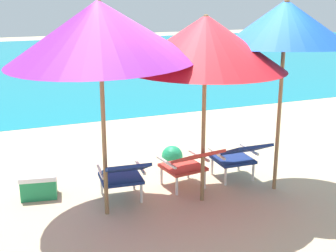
{
  "coord_description": "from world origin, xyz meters",
  "views": [
    {
      "loc": [
        -2.36,
        -5.51,
        2.58
      ],
      "look_at": [
        0.0,
        0.32,
        0.75
      ],
      "focal_mm": 49.27,
      "sensor_mm": 36.0,
      "label": 1
    }
  ],
  "objects_px": {
    "beach_umbrella_center": "(205,43)",
    "beach_umbrella_right": "(285,25)",
    "cooler_box": "(39,185)",
    "lounge_chair_left": "(123,174)",
    "lounge_chair_right": "(239,155)",
    "lounge_chair_center": "(190,163)",
    "beach_umbrella_left": "(100,31)",
    "beach_ball": "(172,156)"
  },
  "relations": [
    {
      "from": "beach_umbrella_left",
      "to": "beach_ball",
      "type": "distance_m",
      "value": 2.68
    },
    {
      "from": "lounge_chair_center",
      "to": "beach_umbrella_right",
      "type": "bearing_deg",
      "value": -18.67
    },
    {
      "from": "lounge_chair_left",
      "to": "beach_umbrella_left",
      "type": "xyz_separation_m",
      "value": [
        -0.27,
        -0.19,
        1.77
      ]
    },
    {
      "from": "lounge_chair_left",
      "to": "beach_ball",
      "type": "distance_m",
      "value": 1.46
    },
    {
      "from": "beach_ball",
      "to": "cooler_box",
      "type": "distance_m",
      "value": 2.07
    },
    {
      "from": "beach_ball",
      "to": "beach_umbrella_center",
      "type": "bearing_deg",
      "value": -94.81
    },
    {
      "from": "lounge_chair_right",
      "to": "lounge_chair_center",
      "type": "bearing_deg",
      "value": -178.95
    },
    {
      "from": "beach_umbrella_center",
      "to": "cooler_box",
      "type": "distance_m",
      "value": 2.82
    },
    {
      "from": "beach_umbrella_left",
      "to": "beach_umbrella_right",
      "type": "xyz_separation_m",
      "value": [
        2.31,
        -0.13,
        0.02
      ]
    },
    {
      "from": "beach_ball",
      "to": "cooler_box",
      "type": "relative_size",
      "value": 0.63
    },
    {
      "from": "lounge_chair_left",
      "to": "lounge_chair_center",
      "type": "distance_m",
      "value": 0.94
    },
    {
      "from": "lounge_chair_center",
      "to": "beach_umbrella_right",
      "type": "distance_m",
      "value": 2.13
    },
    {
      "from": "lounge_chair_right",
      "to": "cooler_box",
      "type": "distance_m",
      "value": 2.73
    },
    {
      "from": "beach_umbrella_right",
      "to": "cooler_box",
      "type": "distance_m",
      "value": 3.75
    },
    {
      "from": "lounge_chair_center",
      "to": "beach_umbrella_center",
      "type": "relative_size",
      "value": 0.38
    },
    {
      "from": "lounge_chair_left",
      "to": "beach_umbrella_right",
      "type": "distance_m",
      "value": 2.73
    },
    {
      "from": "lounge_chair_center",
      "to": "lounge_chair_left",
      "type": "bearing_deg",
      "value": -176.93
    },
    {
      "from": "beach_umbrella_right",
      "to": "cooler_box",
      "type": "relative_size",
      "value": 4.95
    },
    {
      "from": "lounge_chair_right",
      "to": "beach_umbrella_left",
      "type": "height_order",
      "value": "beach_umbrella_left"
    },
    {
      "from": "lounge_chair_center",
      "to": "beach_ball",
      "type": "relative_size",
      "value": 2.85
    },
    {
      "from": "lounge_chair_right",
      "to": "beach_umbrella_left",
      "type": "distance_m",
      "value": 2.66
    },
    {
      "from": "lounge_chair_left",
      "to": "beach_umbrella_right",
      "type": "bearing_deg",
      "value": -8.98
    },
    {
      "from": "lounge_chair_right",
      "to": "beach_umbrella_left",
      "type": "bearing_deg",
      "value": -172.54
    },
    {
      "from": "lounge_chair_center",
      "to": "cooler_box",
      "type": "distance_m",
      "value": 2.0
    },
    {
      "from": "beach_umbrella_center",
      "to": "cooler_box",
      "type": "bearing_deg",
      "value": 155.05
    },
    {
      "from": "lounge_chair_center",
      "to": "beach_umbrella_right",
      "type": "relative_size",
      "value": 0.36
    },
    {
      "from": "beach_umbrella_right",
      "to": "beach_umbrella_left",
      "type": "bearing_deg",
      "value": 176.82
    },
    {
      "from": "lounge_chair_right",
      "to": "beach_umbrella_center",
      "type": "xyz_separation_m",
      "value": [
        -0.74,
        -0.35,
        1.61
      ]
    },
    {
      "from": "beach_umbrella_right",
      "to": "lounge_chair_right",
      "type": "bearing_deg",
      "value": 131.41
    },
    {
      "from": "beach_ball",
      "to": "lounge_chair_right",
      "type": "bearing_deg",
      "value": -55.19
    },
    {
      "from": "beach_umbrella_center",
      "to": "beach_umbrella_right",
      "type": "distance_m",
      "value": 1.09
    },
    {
      "from": "beach_umbrella_left",
      "to": "cooler_box",
      "type": "xyz_separation_m",
      "value": [
        -0.7,
        0.8,
        -2.01
      ]
    },
    {
      "from": "beach_umbrella_left",
      "to": "lounge_chair_left",
      "type": "bearing_deg",
      "value": 35.41
    },
    {
      "from": "cooler_box",
      "to": "lounge_chair_right",
      "type": "bearing_deg",
      "value": -11.58
    },
    {
      "from": "lounge_chair_center",
      "to": "cooler_box",
      "type": "bearing_deg",
      "value": 163.6
    },
    {
      "from": "beach_umbrella_center",
      "to": "cooler_box",
      "type": "relative_size",
      "value": 4.76
    },
    {
      "from": "lounge_chair_center",
      "to": "beach_umbrella_right",
      "type": "xyz_separation_m",
      "value": [
        1.1,
        -0.37,
        1.79
      ]
    },
    {
      "from": "lounge_chair_left",
      "to": "cooler_box",
      "type": "distance_m",
      "value": 1.17
    },
    {
      "from": "lounge_chair_left",
      "to": "beach_umbrella_center",
      "type": "distance_m",
      "value": 1.9
    },
    {
      "from": "lounge_chair_right",
      "to": "beach_umbrella_center",
      "type": "height_order",
      "value": "beach_umbrella_center"
    },
    {
      "from": "lounge_chair_right",
      "to": "cooler_box",
      "type": "height_order",
      "value": "lounge_chair_right"
    },
    {
      "from": "lounge_chair_center",
      "to": "lounge_chair_right",
      "type": "distance_m",
      "value": 0.76
    }
  ]
}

